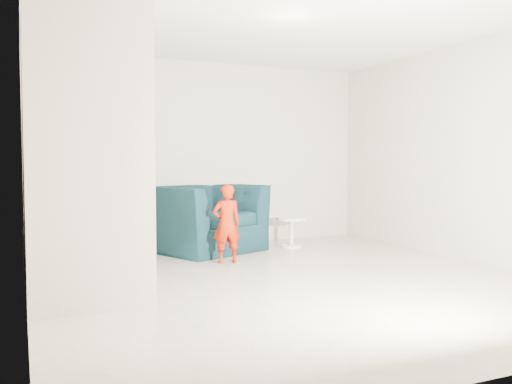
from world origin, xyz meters
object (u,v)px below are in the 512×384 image
armchair (205,218)px  side_table (291,227)px  staircase (80,190)px  toddler (227,224)px

armchair → side_table: bearing=-31.5°
armchair → staircase: (-1.79, -1.58, 0.50)m
toddler → side_table: (1.28, 0.78, -0.18)m
toddler → side_table: toddler is taller
side_table → armchair: bearing=171.8°
toddler → armchair: bearing=-87.6°
side_table → staircase: (-3.03, -1.40, 0.66)m
armchair → toddler: size_ratio=1.46×
staircase → toddler: bearing=19.4°
armchair → side_table: 1.26m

